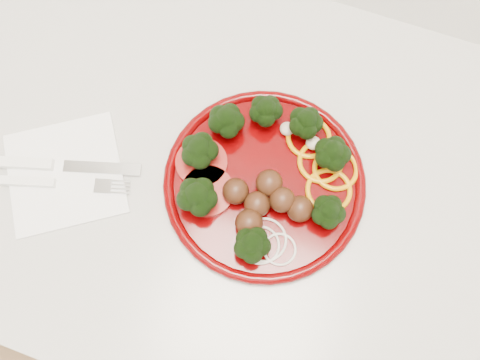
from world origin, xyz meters
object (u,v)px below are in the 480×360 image
(plate, at_px, (265,178))
(knife, at_px, (49,165))
(napkin, at_px, (65,173))
(fork, at_px, (43,183))

(plate, xyz_separation_m, knife, (-0.27, -0.08, -0.01))
(plate, distance_m, napkin, 0.26)
(knife, height_order, fork, knife)
(plate, distance_m, fork, 0.29)
(napkin, xyz_separation_m, knife, (-0.02, 0.00, 0.01))
(knife, distance_m, fork, 0.02)
(plate, height_order, knife, plate)
(napkin, bearing_deg, fork, -129.86)
(fork, bearing_deg, knife, 83.00)
(knife, bearing_deg, napkin, -22.66)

